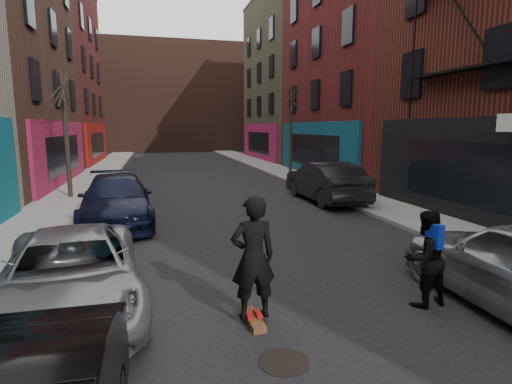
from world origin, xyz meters
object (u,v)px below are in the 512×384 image
tree_left_far (65,122)px  parked_left_far (71,274)px  parked_left_end (116,200)px  skateboard (253,319)px  skateboarder (253,258)px  pedestrian (425,258)px  tree_right_far (291,122)px  manhole (284,362)px  parked_right_end (325,182)px

tree_left_far → parked_left_far: bearing=-79.4°
parked_left_end → skateboard: size_ratio=6.85×
parked_left_far → skateboarder: size_ratio=2.45×
parked_left_end → skateboard: parked_left_end is taller
tree_left_far → pedestrian: tree_left_far is taller
tree_right_far → manhole: 21.73m
parked_left_end → skateboard: 8.27m
skateboard → pedestrian: (3.13, -0.11, 0.83)m
tree_right_far → skateboard: size_ratio=8.50×
skateboard → pedestrian: pedestrian is taller
skateboard → manhole: 1.21m
pedestrian → manhole: pedestrian is taller
tree_left_far → manhole: size_ratio=9.29×
tree_right_far → skateboarder: (-7.23, -19.04, -2.42)m
tree_left_far → parked_left_end: 6.35m
tree_right_far → parked_left_end: tree_right_far is taller
parked_left_far → pedestrian: bearing=-19.1°
pedestrian → tree_left_far: bearing=-64.8°
manhole → parked_left_far: bearing=142.7°
skateboarder → manhole: bearing=93.5°
tree_left_far → tree_right_far: size_ratio=0.96×
parked_left_end → parked_right_end: 8.65m
pedestrian → skateboarder: bearing=-9.0°
parked_left_far → skateboard: (2.94, -1.15, -0.64)m
parked_left_far → parked_right_end: size_ratio=0.95×
tree_right_far → skateboard: (-7.23, -19.04, -3.48)m
parked_left_far → parked_left_end: parked_left_end is taller
tree_right_far → parked_right_end: (-1.60, -9.20, -2.67)m
tree_right_far → skateboarder: bearing=-110.8°
tree_left_far → skateboarder: 14.21m
parked_left_far → manhole: (3.08, -2.34, -0.68)m
parked_right_end → pedestrian: bearing=75.0°
tree_right_far → parked_right_end: tree_right_far is taller
tree_left_far → parked_left_end: (2.41, -5.28, -2.58)m
parked_left_far → pedestrian: (6.07, -1.25, 0.19)m
parked_right_end → parked_left_end: bearing=13.0°
skateboard → pedestrian: 3.24m
tree_left_far → skateboard: bearing=-68.4°
tree_left_far → parked_left_far: size_ratio=1.31×
skateboard → manhole: bearing=-86.5°
parked_left_end → skateboarder: 8.24m
tree_left_far → parked_left_end: tree_left_far is taller
skateboarder → pedestrian: size_ratio=1.16×
manhole → skateboard: bearing=96.6°
parked_left_end → skateboarder: size_ratio=2.70×
tree_left_far → pedestrian: (8.30, -13.14, -2.50)m
tree_right_far → skateboarder: 20.51m
parked_right_end → skateboard: bearing=59.3°
skateboarder → manhole: (0.14, -1.20, -1.11)m
parked_left_end → skateboard: (2.76, -7.76, -0.75)m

